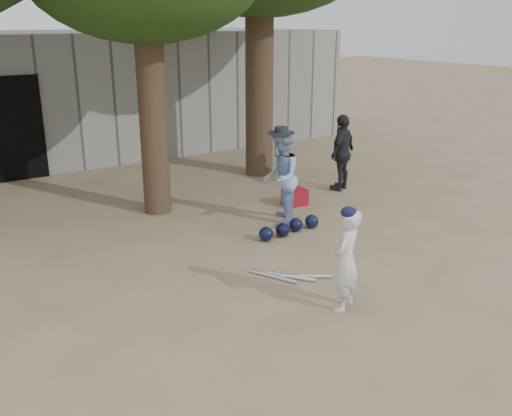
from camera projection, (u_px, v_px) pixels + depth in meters
ground at (260, 316)px, 6.67m from camera, size 70.00×70.00×0.00m
boy_player at (346, 261)px, 6.65m from camera, size 0.54×0.48×1.25m
spectator_blue at (281, 178)px, 9.48m from camera, size 0.95×0.97×1.58m
spectator_dark at (342, 153)px, 11.38m from camera, size 0.97×0.70×1.53m
red_bag at (295, 197)px, 10.60m from camera, size 0.45×0.36×0.30m
back_building at (32, 94)px, 14.36m from camera, size 16.00×5.24×3.00m
helmet_row at (289, 227)px, 9.17m from camera, size 1.19×0.31×0.23m
bat_pile at (290, 276)px, 7.63m from camera, size 0.85×0.80×0.06m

